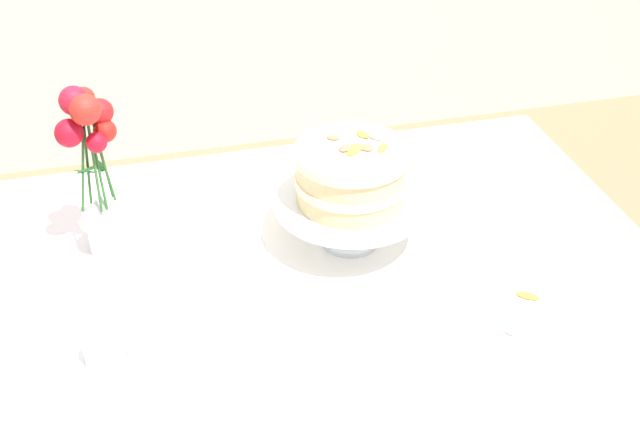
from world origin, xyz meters
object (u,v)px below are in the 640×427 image
object	(u,v)px
teacup	(105,352)
flower_vase	(95,170)
cake_stand	(351,207)
layer_cake	(351,175)
dining_table	(300,324)

from	to	relation	value
teacup	flower_vase	bearing A→B (deg)	86.53
cake_stand	layer_cake	distance (m)	0.07
layer_cake	cake_stand	bearing A→B (deg)	-150.21
layer_cake	flower_vase	xyz separation A→B (m)	(-0.46, 0.10, 0.02)
dining_table	cake_stand	distance (m)	0.24
layer_cake	teacup	bearing A→B (deg)	-154.78
teacup	layer_cake	bearing A→B (deg)	25.22
dining_table	cake_stand	size ratio (longest dim) A/B	4.83
layer_cake	teacup	world-z (taller)	layer_cake
cake_stand	flower_vase	world-z (taller)	flower_vase
dining_table	flower_vase	distance (m)	0.47
dining_table	layer_cake	world-z (taller)	layer_cake
layer_cake	flower_vase	bearing A→B (deg)	167.71
dining_table	layer_cake	bearing A→B (deg)	40.22
dining_table	teacup	bearing A→B (deg)	-161.40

